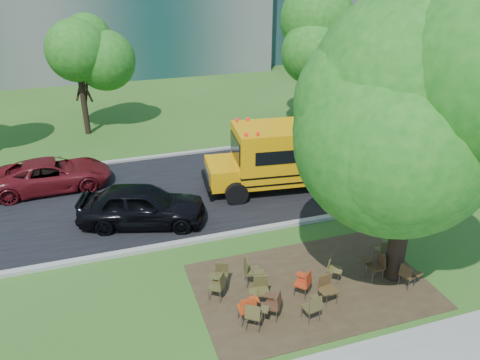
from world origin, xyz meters
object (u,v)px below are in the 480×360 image
object	(u,v)px
chair_3	(260,288)
black_car	(142,205)
chair_11	(304,281)
chair_0	(248,307)
bg_car_red	(52,174)
chair_10	(251,269)
chair_2	(274,303)
chair_6	(376,264)
school_bus	(349,148)
chair_1	(255,313)
chair_12	(333,267)
chair_5	(327,287)
chair_9	(220,273)
main_tree	(421,108)
chair_13	(384,248)
chair_7	(408,274)
chair_4	(313,306)
chair_8	(218,284)

from	to	relation	value
chair_3	black_car	distance (m)	6.16
chair_11	chair_0	bearing A→B (deg)	153.44
bg_car_red	chair_10	bearing A→B (deg)	-149.07
chair_2	chair_6	xyz separation A→B (m)	(3.65, 0.66, 0.03)
school_bus	chair_1	world-z (taller)	school_bus
chair_2	chair_3	distance (m)	0.71
black_car	chair_12	bearing A→B (deg)	-119.60
chair_5	chair_9	size ratio (longest dim) A/B	1.11
chair_6	chair_9	distance (m)	4.81
school_bus	chair_10	world-z (taller)	school_bus
main_tree	chair_9	size ratio (longest dim) A/B	10.96
chair_6	school_bus	bearing A→B (deg)	-24.08
chair_5	chair_13	size ratio (longest dim) A/B	1.08
bg_car_red	chair_7	bearing A→B (deg)	-138.01
chair_1	chair_4	distance (m)	1.62
chair_12	bg_car_red	world-z (taller)	bg_car_red
school_bus	chair_3	bearing A→B (deg)	-128.34
school_bus	chair_6	size ratio (longest dim) A/B	12.72
chair_0	chair_1	distance (m)	0.28
chair_8	chair_6	bearing A→B (deg)	-61.39
chair_9	bg_car_red	xyz separation A→B (m)	(-4.97, 8.75, 0.16)
school_bus	chair_2	xyz separation A→B (m)	(-6.38, -7.19, -1.08)
chair_1	chair_13	size ratio (longest dim) A/B	1.05
chair_5	chair_8	size ratio (longest dim) A/B	1.05
main_tree	chair_3	size ratio (longest dim) A/B	10.04
black_car	chair_7	bearing A→B (deg)	-115.32
school_bus	chair_2	bearing A→B (deg)	-124.75
chair_0	chair_13	size ratio (longest dim) A/B	1.11
chair_10	chair_11	size ratio (longest dim) A/B	1.10
main_tree	chair_2	world-z (taller)	main_tree
chair_3	chair_10	size ratio (longest dim) A/B	0.95
main_tree	bg_car_red	distance (m)	15.05
chair_2	black_car	bearing A→B (deg)	60.08
chair_0	bg_car_red	world-z (taller)	bg_car_red
chair_2	chair_5	world-z (taller)	chair_5
chair_8	chair_3	bearing A→B (deg)	-82.56
chair_4	chair_8	size ratio (longest dim) A/B	1.01
chair_3	bg_car_red	world-z (taller)	bg_car_red
chair_13	chair_11	bearing A→B (deg)	-162.91
chair_2	chair_12	xyz separation A→B (m)	(2.34, 0.99, -0.04)
chair_5	black_car	distance (m)	7.57
chair_5	chair_8	world-z (taller)	chair_5
school_bus	chair_11	world-z (taller)	school_bus
school_bus	chair_1	xyz separation A→B (m)	(-7.04, -7.44, -1.07)
chair_5	chair_11	size ratio (longest dim) A/B	1.07
chair_12	bg_car_red	xyz separation A→B (m)	(-8.34, 9.51, 0.17)
chair_11	school_bus	bearing A→B (deg)	8.36
chair_7	chair_13	size ratio (longest dim) A/B	0.99
chair_6	bg_car_red	distance (m)	13.79
chair_0	chair_3	bearing A→B (deg)	52.06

